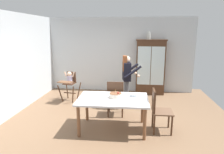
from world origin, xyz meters
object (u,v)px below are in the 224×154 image
Objects in this scene: serving_bowl at (134,95)px; china_cabinet at (150,67)px; adult_person at (127,75)px; dining_table at (113,102)px; dining_chair_far_side at (115,96)px; ceramic_vase at (149,36)px; birthday_cake at (116,95)px; dining_chair_right_end at (158,108)px; high_chair_with_toddler at (69,81)px.

china_cabinet is at bearing 78.62° from serving_bowl.
dining_table is at bearing 158.33° from adult_person.
serving_bowl is 0.19× the size of dining_chair_far_side.
birthday_cake is at bearing -106.78° from ceramic_vase.
serving_bowl is at bearing 19.27° from birthday_cake.
ceramic_vase is at bearing -36.14° from adult_person.
dining_table is at bearing 88.46° from dining_chair_far_side.
dining_chair_right_end is at bearing -88.20° from ceramic_vase.
china_cabinet is 2.04× the size of high_chair_with_toddler.
dining_chair_far_side is (1.59, -1.08, -0.10)m from high_chair_with_toddler.
high_chair_with_toddler is (-2.61, -1.08, -0.32)m from china_cabinet.
ceramic_vase is 0.28× the size of dining_chair_far_side.
ceramic_vase reaches higher than birthday_cake.
china_cabinet is 10.75× the size of serving_bowl.
dining_table is (1.61, -1.80, -0.00)m from high_chair_with_toddler.
ceramic_vase is 3.01m from serving_bowl.
ceramic_vase is at bearing 72.56° from dining_table.
china_cabinet is 1.22× the size of dining_table.
dining_table is 1.00m from dining_chair_right_end.
high_chair_with_toddler reaches higher than serving_bowl.
china_cabinet is at bearing 71.43° from birthday_cake.
ceramic_vase is 3.23m from dining_chair_right_end.
adult_person is 1.59× the size of dining_chair_far_side.
high_chair_with_toddler is at bearing 131.75° from dining_table.
adult_person reaches higher than high_chair_with_toddler.
ceramic_vase is 0.28× the size of high_chair_with_toddler.
ceramic_vase is 0.17× the size of dining_table.
birthday_cake reaches higher than dining_table.
dining_chair_far_side is at bearing 91.28° from dining_table.
china_cabinet is at bearing 31.65° from high_chair_with_toddler.
china_cabinet is 2.84m from high_chair_with_toddler.
high_chair_with_toddler is at bearing -37.01° from dining_chair_far_side.
serving_bowl is (0.46, 0.20, 0.11)m from dining_table.
adult_person reaches higher than dining_table.
dining_chair_right_end reaches higher than birthday_cake.
dining_chair_far_side reaches higher than dining_table.
dining_chair_right_end is (-0.01, -2.85, -0.42)m from china_cabinet.
adult_person is at bearing 82.05° from birthday_cake.
dining_chair_far_side is 1.23m from dining_chair_right_end.
birthday_cake is (-0.85, -2.83, -1.26)m from ceramic_vase.
dining_table is 1.65× the size of dining_chair_far_side.
ceramic_vase reaches higher than serving_bowl.
birthday_cake is 0.29× the size of dining_chair_far_side.
birthday_cake reaches higher than serving_bowl.
dining_chair_right_end is (2.60, -1.78, -0.10)m from high_chair_with_toddler.
ceramic_vase is 3.07m from high_chair_with_toddler.
china_cabinet reaches higher than dining_chair_far_side.
birthday_cake is (-0.95, -2.83, -0.18)m from china_cabinet.
dining_chair_right_end is at bearing -1.74° from birthday_cake.
ceramic_vase is (-0.10, 0.00, 1.08)m from china_cabinet.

